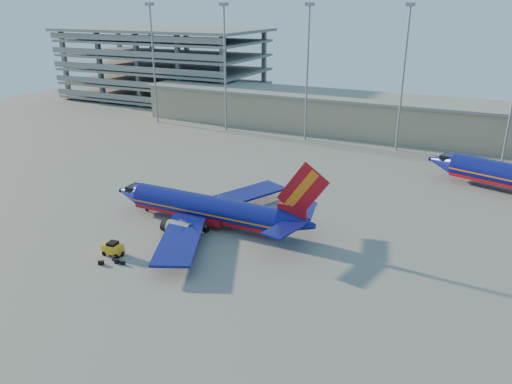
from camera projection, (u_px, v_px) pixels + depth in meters
ground at (225, 219)px, 70.60m from camera, size 220.00×220.00×0.00m
terminal_building at (386, 116)px, 113.93m from camera, size 122.00×16.00×8.50m
parking_garage at (164, 61)px, 153.85m from camera, size 62.00×32.00×21.40m
light_mast_row at (354, 61)px, 101.12m from camera, size 101.60×1.60×28.65m
aircraft_main at (211, 209)px, 67.78m from camera, size 32.29×31.10×10.94m
baggage_tug at (113, 248)px, 60.17m from camera, size 2.45×1.59×1.70m
luggage_pile at (114, 259)px, 59.00m from camera, size 3.32×3.29×0.53m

